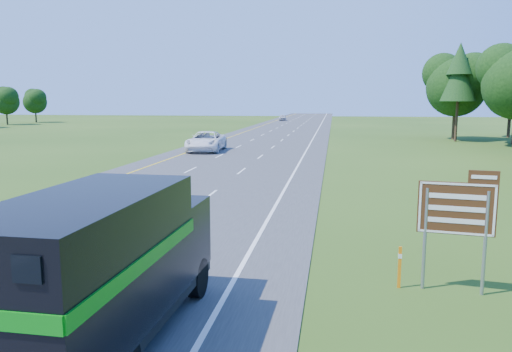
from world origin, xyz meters
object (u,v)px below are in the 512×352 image
object	(u,v)px
white_suv	(206,141)
exit_sign	(458,213)
horse_truck	(104,266)
far_car	(283,118)

from	to	relation	value
white_suv	exit_sign	xyz separation A→B (m)	(15.32, -33.65, 1.10)
horse_truck	far_car	bearing A→B (deg)	95.54
far_car	exit_sign	size ratio (longest dim) A/B	1.30
white_suv	exit_sign	world-z (taller)	exit_sign
horse_truck	white_suv	bearing A→B (deg)	103.11
white_suv	exit_sign	size ratio (longest dim) A/B	2.11
white_suv	far_car	bearing A→B (deg)	86.81
white_suv	horse_truck	bearing A→B (deg)	-81.60
horse_truck	exit_sign	size ratio (longest dim) A/B	2.28
white_suv	far_car	size ratio (longest dim) A/B	1.63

